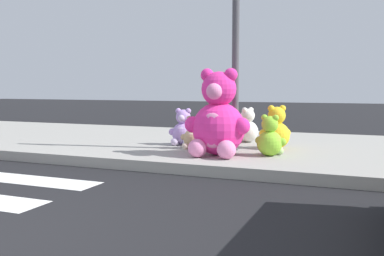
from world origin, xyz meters
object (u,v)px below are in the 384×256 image
at_px(plush_yellow, 276,131).
at_px(plush_lime, 270,139).
at_px(plush_pink_large, 218,121).
at_px(plush_lavender, 183,130).
at_px(plush_red, 219,130).
at_px(sign_pole, 236,39).
at_px(plush_tan, 193,136).
at_px(plush_white, 247,128).

distance_m(plush_yellow, plush_lime, 0.76).
distance_m(plush_pink_large, plush_lavender, 1.25).
bearing_deg(plush_yellow, plush_lavender, -174.19).
bearing_deg(plush_lavender, plush_lime, -20.49).
bearing_deg(plush_lavender, plush_pink_large, -43.02).
bearing_deg(plush_red, plush_lime, -41.42).
relative_size(sign_pole, plush_tan, 6.15).
distance_m(plush_pink_large, plush_red, 1.29).
xyz_separation_m(plush_lime, plush_lavender, (-1.60, 0.60, 0.01)).
height_order(plush_pink_large, plush_lavender, plush_pink_large).
bearing_deg(plush_white, plush_lime, -63.05).
distance_m(plush_white, plush_red, 0.57).
xyz_separation_m(sign_pole, plush_yellow, (0.56, 0.41, -1.42)).
relative_size(sign_pole, plush_pink_large, 2.58).
height_order(plush_tan, plush_red, plush_red).
height_order(plush_white, plush_lime, plush_white).
distance_m(plush_tan, plush_white, 1.27).
bearing_deg(plush_white, plush_red, -133.19).
bearing_deg(plush_lavender, plush_red, 35.18).
xyz_separation_m(plush_pink_large, plush_yellow, (0.64, 0.99, -0.22)).
bearing_deg(plush_pink_large, sign_pole, 82.22).
bearing_deg(plush_white, plush_lavender, -139.29).
relative_size(plush_yellow, plush_lavender, 1.11).
height_order(plush_white, plush_red, plush_white).
bearing_deg(plush_lime, plush_white, 116.95).
xyz_separation_m(sign_pole, plush_pink_large, (-0.08, -0.59, -1.20)).
distance_m(plush_tan, plush_red, 0.75).
bearing_deg(sign_pole, plush_white, 94.36).
distance_m(plush_lime, plush_lavender, 1.70).
bearing_deg(plush_tan, plush_yellow, 23.28).
bearing_deg(sign_pole, plush_lime, -29.15).
bearing_deg(plush_tan, plush_white, 63.32).
xyz_separation_m(plush_tan, plush_lime, (1.27, -0.23, 0.03)).
xyz_separation_m(sign_pole, plush_lime, (0.62, -0.35, -1.46)).
relative_size(plush_yellow, plush_lime, 1.17).
relative_size(plush_pink_large, plush_yellow, 1.79).
bearing_deg(plush_pink_large, plush_lime, 19.05).
xyz_separation_m(plush_yellow, plush_red, (-1.02, 0.20, -0.05)).
height_order(sign_pole, plush_yellow, sign_pole).
height_order(sign_pole, plush_white, sign_pole).
xyz_separation_m(plush_pink_large, plush_lime, (0.70, 0.24, -0.26)).
xyz_separation_m(plush_pink_large, plush_white, (0.00, 1.61, -0.25)).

